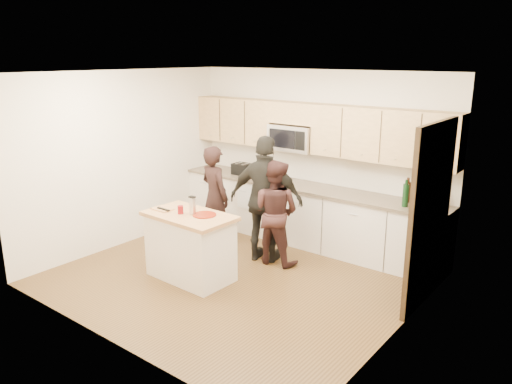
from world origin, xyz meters
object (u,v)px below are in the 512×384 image
Objects in this scene: woman_center at (275,212)px; woman_right at (266,200)px; island at (190,246)px; woman_left at (215,197)px; toaster at (242,169)px.

woman_right is at bearing 0.29° from woman_center.
island is 1.27m from woman_right.
woman_left is 0.98m from woman_right.
island is 0.77× the size of woman_left.
island is at bearing 55.66° from woman_center.
woman_right is (0.43, 1.10, 0.46)m from island.
toaster is 0.20× the size of woman_center.
island is at bearing 50.68° from woman_right.
island is at bearing -69.03° from toaster.
woman_left is 1.05× the size of woman_center.
woman_right is (0.97, 0.01, 0.12)m from woman_left.
woman_left is at bearing 118.15° from island.
woman_center is (1.12, 0.03, -0.04)m from woman_left.
woman_center is (0.57, 1.12, 0.30)m from island.
woman_left reaches higher than island.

